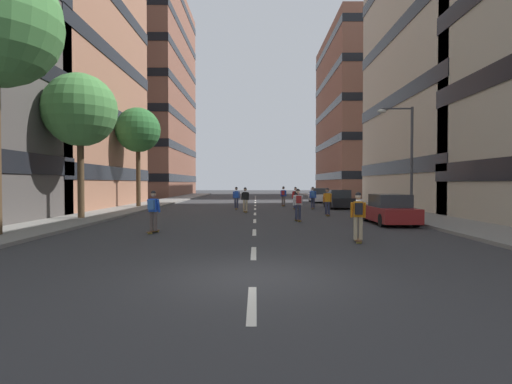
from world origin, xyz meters
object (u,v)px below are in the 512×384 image
skater_4 (314,196)px  skater_3 (328,200)px  parked_car_far (390,210)px  skater_0 (296,197)px  skater_7 (359,214)px  street_tree_far (81,111)px  skater_2 (237,197)px  streetlamp_right (407,149)px  skater_5 (284,195)px  skater_8 (154,209)px  skater_6 (246,198)px  parked_car_near (339,200)px  street_tree_near (139,131)px  parked_car_mid (320,196)px  skater_1 (299,203)px

skater_4 → skater_3: bearing=-90.2°
parked_car_far → skater_0: 11.58m
skater_7 → skater_4: bearing=87.0°
street_tree_far → skater_2: 13.44m
street_tree_far → streetlamp_right: street_tree_far is taller
skater_4 → skater_5: same height
skater_3 → streetlamp_right: bearing=-16.6°
street_tree_far → skater_8: bearing=-46.2°
streetlamp_right → skater_8: bearing=-151.0°
skater_6 → skater_8: size_ratio=1.00×
parked_car_far → skater_3: (-2.24, 5.01, 0.29)m
parked_car_far → street_tree_far: 17.60m
parked_car_near → street_tree_near: size_ratio=0.54×
parked_car_far → skater_4: size_ratio=2.47×
streetlamp_right → parked_car_near: bearing=104.0°
skater_3 → skater_6: 6.13m
skater_8 → skater_5: bearing=70.5°
parked_car_near → skater_8: skater_8 is taller
parked_car_mid → skater_1: size_ratio=2.47×
skater_2 → skater_8: bearing=-100.3°
parked_car_mid → street_tree_near: (-16.61, -9.30, 5.75)m
parked_car_mid → skater_1: 21.41m
skater_0 → skater_4: bearing=26.1°
streetlamp_right → skater_6: bearing=155.7°
parked_car_near → parked_car_far: bearing=-90.0°
skater_3 → skater_6: size_ratio=1.00×
skater_0 → skater_5: (-0.66, 4.41, 0.00)m
parked_car_near → street_tree_near: bearing=178.2°
skater_5 → skater_7: 21.65m
parked_car_mid → skater_4: size_ratio=2.47×
skater_7 → skater_8: 8.31m
skater_5 → skater_8: bearing=-109.5°
parked_car_far → skater_5: bearing=105.7°
streetlamp_right → skater_0: streetlamp_right is taller
skater_5 → skater_7: (1.16, -21.62, 0.00)m
streetlamp_right → skater_8: (-13.27, -7.37, -3.12)m
parked_car_mid → skater_3: 17.47m
skater_3 → parked_car_far: bearing=-65.9°
skater_2 → skater_5: 5.69m
skater_0 → skater_2: (-4.67, 0.38, -0.03)m
skater_5 → skater_7: same height
skater_4 → skater_6: same height
skater_8 → skater_2: bearing=79.7°
parked_car_near → skater_6: 8.76m
street_tree_near → skater_3: bearing=-29.2°
street_tree_near → street_tree_far: 10.95m
skater_7 → streetlamp_right: bearing=61.6°
skater_5 → skater_6: 7.98m
skater_1 → skater_2: size_ratio=1.00×
streetlamp_right → skater_5: size_ratio=3.65×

